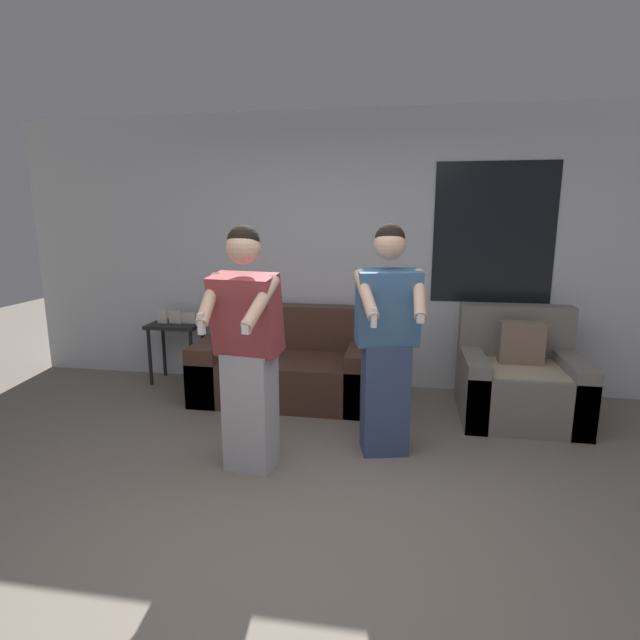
% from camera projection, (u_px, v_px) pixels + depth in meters
% --- Properties ---
extents(ground_plane, '(14.00, 14.00, 0.00)m').
position_uv_depth(ground_plane, '(298.00, 539.00, 2.70)').
color(ground_plane, slate).
extents(wall_back, '(6.92, 0.07, 2.70)m').
position_uv_depth(wall_back, '(354.00, 253.00, 4.94)').
color(wall_back, silver).
rests_on(wall_back, ground_plane).
extents(couch, '(1.71, 0.90, 0.84)m').
position_uv_depth(couch, '(290.00, 367.00, 4.78)').
color(couch, '#472D23').
rests_on(couch, ground_plane).
extents(armchair, '(0.97, 0.87, 0.93)m').
position_uv_depth(armchair, '(519.00, 381.00, 4.28)').
color(armchair, slate).
rests_on(armchair, ground_plane).
extents(side_table, '(0.53, 0.38, 0.78)m').
position_uv_depth(side_table, '(176.00, 332.00, 5.16)').
color(side_table, black).
rests_on(side_table, ground_plane).
extents(person_left, '(0.49, 0.53, 1.66)m').
position_uv_depth(person_left, '(247.00, 351.00, 3.28)').
color(person_left, '#B2B2B7').
rests_on(person_left, ground_plane).
extents(person_right, '(0.50, 0.54, 1.66)m').
position_uv_depth(person_right, '(387.00, 342.00, 3.52)').
color(person_right, '#384770').
rests_on(person_right, ground_plane).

